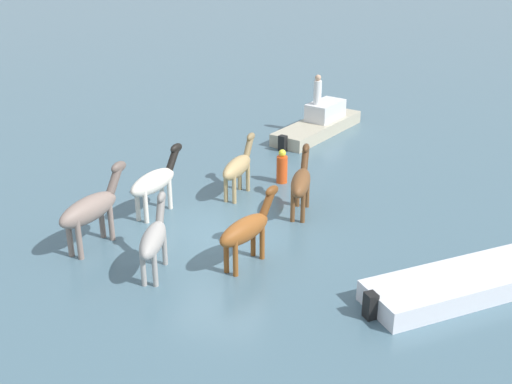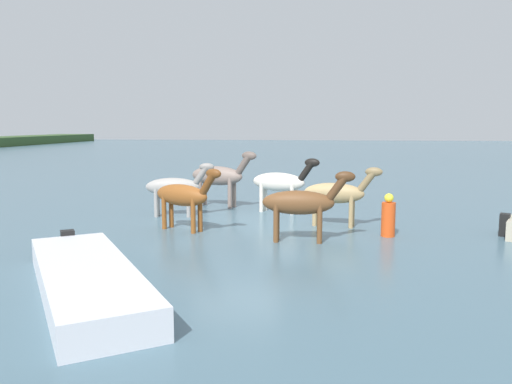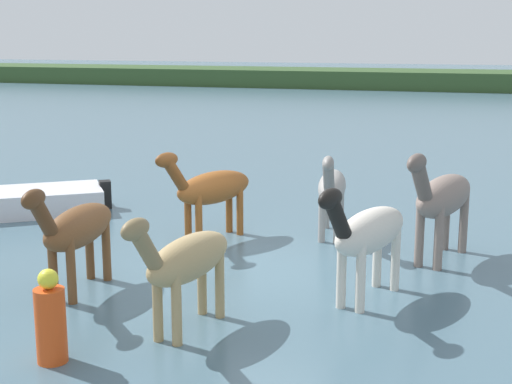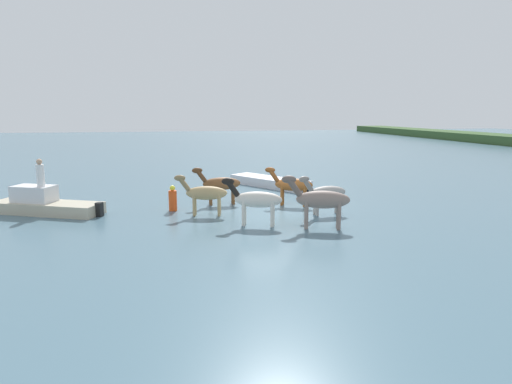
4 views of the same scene
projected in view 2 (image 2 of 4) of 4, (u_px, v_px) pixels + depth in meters
ground_plane at (238, 224)px, 14.89m from camera, size 161.52×161.52×0.00m
horse_chestnut_trailing at (281, 182)px, 16.76m from camera, size 1.14×2.35×1.84m
horse_rear_stallion at (301, 203)px, 12.57m from camera, size 0.53×2.28×1.78m
horse_lead at (184, 196)px, 13.90m from camera, size 1.34×2.19×1.77m
horse_dark_mare at (337, 193)px, 14.50m from camera, size 0.85×2.25×1.74m
horse_mid_herd at (175, 187)px, 16.08m from camera, size 0.68×2.21×1.71m
horse_pinto_flank at (219, 176)px, 17.94m from camera, size 1.18×2.56×2.00m
boat_launch_far at (87, 283)px, 8.79m from camera, size 5.16×4.14×0.76m
buoy_channel_marker at (388, 217)px, 13.23m from camera, size 0.36×0.36×1.14m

